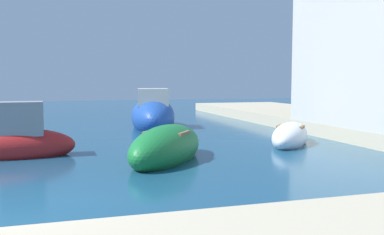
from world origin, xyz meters
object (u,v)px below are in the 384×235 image
Objects in this scene: moored_boat_2 at (14,142)px; moored_boat_6 at (18,117)px; moored_boat_3 at (167,148)px; moored_boat_7 at (290,136)px; moored_boat_4 at (153,115)px; quayside_tree at (336,46)px.

moored_boat_2 is 1.02× the size of moored_boat_6.
moored_boat_2 reaches higher than moored_boat_3.
moored_boat_2 reaches higher than moored_boat_7.
moored_boat_3 is 8.06m from moored_boat_4.
quayside_tree reaches higher than moored_boat_3.
moored_boat_7 is (9.38, -10.61, 0.02)m from moored_boat_6.
quayside_tree reaches higher than moored_boat_6.
moored_boat_4 is 7.17m from moored_boat_7.
moored_boat_6 is (-6.08, 4.25, -0.32)m from moored_boat_4.
quayside_tree is (13.47, -7.14, 3.32)m from moored_boat_6.
moored_boat_7 is at bearing 48.20° from moored_boat_6.
moored_boat_3 reaches higher than moored_boat_7.
moored_boat_3 is 1.22× the size of moored_boat_7.
moored_boat_4 reaches higher than moored_boat_6.
moored_boat_3 is at bearing -178.87° from moored_boat_4.
moored_boat_3 is 13.15m from moored_boat_6.
moored_boat_2 is 13.27m from quayside_tree.
moored_boat_2 is 10.62m from moored_boat_6.
moored_boat_7 is at bearing 144.68° from moored_boat_3.
quayside_tree is at bearing -101.63° from moored_boat_4.
moored_boat_2 is at bearing 12.34° from moored_boat_6.
moored_boat_2 reaches higher than moored_boat_6.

